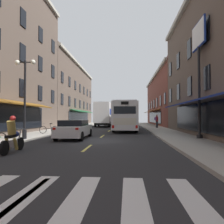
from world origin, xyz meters
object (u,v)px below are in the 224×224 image
transit_bus (125,116)px  sedan_mid (109,121)px  pedestrian_near (157,121)px  bicycle_near (49,129)px  street_lamp_twin (25,95)px  motorcycle_rider (13,137)px  box_truck (103,115)px  sedan_near (75,129)px  billboard_sign (199,51)px

transit_bus → sedan_mid: bearing=101.0°
transit_bus → pedestrian_near: 5.72m
bicycle_near → street_lamp_twin: bearing=-89.0°
motorcycle_rider → bicycle_near: 9.07m
box_truck → sedan_near: size_ratio=1.51×
billboard_sign → street_lamp_twin: size_ratio=1.53×
transit_bus → box_truck: size_ratio=1.55×
bicycle_near → sedan_near: bearing=-42.2°
billboard_sign → pedestrian_near: billboard_sign is taller
sedan_near → sedan_mid: bearing=89.4°
sedan_near → pedestrian_near: pedestrian_near is taller
bicycle_near → street_lamp_twin: street_lamp_twin is taller
motorcycle_rider → pedestrian_near: (9.18, 19.53, 0.39)m
billboard_sign → transit_bus: billboard_sign is taller
transit_bus → street_lamp_twin: size_ratio=2.11×
bicycle_near → motorcycle_rider: bearing=-78.7°
transit_bus → box_truck: (-3.62, 8.96, 0.28)m
billboard_sign → sedan_mid: 29.26m
transit_bus → bicycle_near: transit_bus is taller
box_truck → street_lamp_twin: (-2.96, -20.39, 1.09)m
billboard_sign → sedan_near: size_ratio=1.69×
motorcycle_rider → box_truck: bearing=87.1°
transit_bus → bicycle_near: (-6.66, -6.91, -1.21)m
sedan_mid → pedestrian_near: 15.63m
box_truck → sedan_near: bearing=-90.1°
sedan_mid → bicycle_near: size_ratio=2.80×
sedan_near → bicycle_near: (-3.02, 2.74, -0.21)m
motorcycle_rider → street_lamp_twin: size_ratio=0.39×
billboard_sign → transit_bus: size_ratio=0.72×
pedestrian_near → street_lamp_twin: 18.76m
pedestrian_near → street_lamp_twin: (-10.88, -15.15, 1.98)m
transit_bus → sedan_near: transit_bus is taller
billboard_sign → transit_bus: bearing=117.5°
billboard_sign → street_lamp_twin: (-11.83, -1.35, -3.15)m
box_truck → motorcycle_rider: 24.83m
sedan_near → sedan_mid: sedan_near is taller
bicycle_near → pedestrian_near: size_ratio=0.95×
transit_bus → sedan_mid: 17.68m
sedan_near → street_lamp_twin: 4.17m
box_truck → sedan_mid: 8.47m
sedan_mid → street_lamp_twin: size_ratio=0.90×
sedan_mid → pedestrian_near: pedestrian_near is taller
bicycle_near → transit_bus: bearing=46.0°
transit_bus → motorcycle_rider: transit_bus is taller
box_truck → bicycle_near: (-3.04, -15.88, -1.49)m
bicycle_near → street_lamp_twin: (0.08, -4.51, 2.58)m
box_truck → motorcycle_rider: box_truck is taller
billboard_sign → sedan_near: 10.47m
billboard_sign → motorcycle_rider: size_ratio=3.91×
bicycle_near → pedestrian_near: 15.29m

